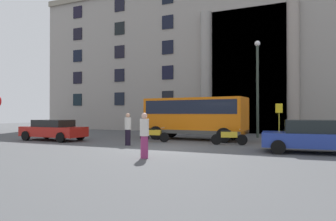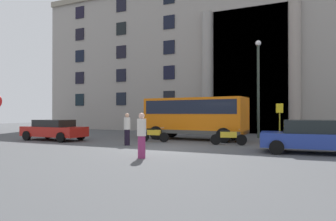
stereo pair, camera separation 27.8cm
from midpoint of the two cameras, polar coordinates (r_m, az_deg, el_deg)
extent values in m
cube|color=#4A4B4E|center=(15.16, -0.41, -7.48)|extent=(80.00, 64.00, 0.12)
cube|color=gray|center=(32.29, 12.90, 9.60)|extent=(41.19, 9.00, 14.85)
cube|color=black|center=(27.31, 15.39, 7.36)|extent=(6.36, 0.12, 11.00)
cylinder|color=gray|center=(27.81, 7.74, 7.21)|extent=(0.97, 0.97, 11.00)
cylinder|color=gray|center=(26.68, 23.15, 7.57)|extent=(0.97, 0.97, 11.00)
cube|color=black|center=(35.07, -16.19, 1.97)|extent=(1.17, 0.08, 1.33)
cube|color=black|center=(31.78, -8.64, 2.20)|extent=(1.17, 0.08, 1.33)
cube|color=black|center=(29.16, 0.46, 2.44)|extent=(1.17, 0.08, 1.33)
cube|color=black|center=(35.26, -16.18, 5.95)|extent=(1.17, 0.08, 1.33)
cube|color=black|center=(31.99, -8.63, 6.59)|extent=(1.17, 0.08, 1.33)
cube|color=black|center=(29.39, 0.46, 7.21)|extent=(1.17, 0.08, 1.33)
cube|color=black|center=(35.62, -16.17, 9.87)|extent=(1.17, 0.08, 1.33)
cube|color=black|center=(32.38, -8.63, 10.90)|extent=(1.17, 0.08, 1.33)
cube|color=black|center=(29.81, 0.46, 11.89)|extent=(1.17, 0.08, 1.33)
cube|color=black|center=(36.14, -16.16, 13.69)|extent=(1.17, 0.08, 1.33)
cube|color=black|center=(32.95, -8.62, 15.08)|extent=(1.17, 0.08, 1.33)
cube|color=black|center=(30.43, 0.46, 16.40)|extent=(1.17, 0.08, 1.33)
cube|color=black|center=(36.81, -16.15, 17.39)|extent=(1.17, 0.08, 1.33)
cube|color=black|center=(33.69, -8.62, 19.10)|extent=(1.17, 0.08, 1.33)
cube|color=orange|center=(20.25, 5.54, -0.96)|extent=(6.83, 2.72, 2.33)
cube|color=black|center=(20.25, 5.54, 0.62)|extent=(6.44, 2.73, 0.89)
cube|color=black|center=(19.23, 14.61, 0.11)|extent=(0.19, 1.92, 1.11)
cube|color=#464540|center=(20.28, 5.54, -3.91)|extent=(6.84, 2.76, 0.24)
cylinder|color=black|center=(20.61, 12.82, -4.18)|extent=(0.92, 0.34, 0.90)
cylinder|color=black|center=(18.42, 10.93, -4.63)|extent=(0.92, 0.34, 0.90)
cylinder|color=black|center=(22.31, 1.09, -3.91)|extent=(0.92, 0.34, 0.90)
cylinder|color=black|center=(20.30, -1.85, -4.25)|extent=(0.92, 0.34, 0.90)
cylinder|color=olive|center=(20.85, 20.75, -2.13)|extent=(0.08, 0.08, 2.35)
cube|color=yellow|center=(20.81, 20.74, 0.42)|extent=(0.44, 0.03, 0.60)
cube|color=slate|center=(24.65, 11.77, -3.88)|extent=(2.06, 0.99, 0.64)
ellipsoid|color=#236832|center=(24.62, 11.76, -1.92)|extent=(1.98, 0.89, 1.05)
cube|color=slate|center=(25.93, 2.20, -3.74)|extent=(1.76, 0.88, 0.62)
ellipsoid|color=#295F3B|center=(25.90, 2.19, -2.08)|extent=(1.69, 0.80, 0.88)
cube|color=#223893|center=(14.87, 26.06, -5.06)|extent=(4.44, 2.21, 0.63)
cube|color=black|center=(14.84, 26.06, -2.73)|extent=(2.45, 1.83, 0.58)
cylinder|color=black|center=(15.75, 20.37, -5.83)|extent=(0.63, 0.25, 0.62)
cylinder|color=black|center=(13.88, 20.42, -6.56)|extent=(0.63, 0.25, 0.62)
cube|color=#B21F18|center=(21.05, -20.45, -3.73)|extent=(4.44, 1.83, 0.62)
cube|color=black|center=(21.02, -20.45, -2.27)|extent=(2.41, 1.58, 0.45)
cylinder|color=black|center=(20.64, -15.84, -4.56)|extent=(0.63, 0.22, 0.62)
cylinder|color=black|center=(19.40, -19.24, -4.82)|extent=(0.63, 0.22, 0.62)
cylinder|color=black|center=(22.74, -21.49, -4.17)|extent=(0.63, 0.22, 0.62)
cylinder|color=black|center=(21.61, -24.85, -4.35)|extent=(0.63, 0.22, 0.62)
cylinder|color=black|center=(18.44, -0.36, -5.10)|extent=(0.60, 0.11, 0.60)
cylinder|color=black|center=(19.01, -4.06, -4.96)|extent=(0.60, 0.13, 0.60)
cube|color=gold|center=(18.70, -2.24, -4.18)|extent=(0.86, 0.26, 0.32)
cube|color=black|center=(18.76, -2.73, -3.61)|extent=(0.52, 0.21, 0.12)
cylinder|color=#A5A5A8|center=(18.44, -0.66, -3.29)|extent=(0.04, 0.55, 0.03)
cylinder|color=black|center=(17.22, 14.19, -5.42)|extent=(0.61, 0.25, 0.60)
cylinder|color=black|center=(17.17, 9.49, -5.44)|extent=(0.61, 0.27, 0.60)
cube|color=gold|center=(17.16, 11.84, -4.50)|extent=(0.93, 0.46, 0.32)
cube|color=black|center=(17.14, 11.24, -3.90)|extent=(0.55, 0.32, 0.12)
cylinder|color=#A5A5A8|center=(17.17, 13.81, -3.49)|extent=(0.17, 0.54, 0.03)
cylinder|color=black|center=(16.99, 26.14, -5.45)|extent=(0.61, 0.18, 0.60)
cylinder|color=black|center=(17.19, 21.63, -5.41)|extent=(0.61, 0.20, 0.60)
cube|color=black|center=(17.06, 23.87, -4.50)|extent=(0.89, 0.36, 0.32)
cube|color=black|center=(17.07, 23.27, -3.89)|extent=(0.54, 0.27, 0.12)
cylinder|color=#A5A5A8|center=(16.96, 25.77, -3.50)|extent=(0.11, 0.55, 0.03)
cylinder|color=black|center=(16.83, -7.28, -5.08)|extent=(0.30, 0.30, 0.87)
cylinder|color=beige|center=(16.78, -7.28, -2.45)|extent=(0.36, 0.36, 0.67)
sphere|color=tan|center=(16.78, -7.27, -0.91)|extent=(0.23, 0.23, 0.23)
cylinder|color=#922F63|center=(12.00, -4.36, -6.92)|extent=(0.30, 0.30, 0.88)
cylinder|color=silver|center=(11.94, -4.35, -3.20)|extent=(0.36, 0.36, 0.68)
sphere|color=#E2AC98|center=(11.93, -4.35, -1.01)|extent=(0.23, 0.23, 0.23)
cylinder|color=#313D32|center=(22.72, 17.07, 3.43)|extent=(0.18, 0.18, 6.65)
sphere|color=white|center=(23.22, 17.05, 12.09)|extent=(0.40, 0.40, 0.40)
camera|label=1|loc=(0.14, -89.59, 0.00)|focal=32.18mm
camera|label=2|loc=(0.14, 90.41, 0.00)|focal=32.18mm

